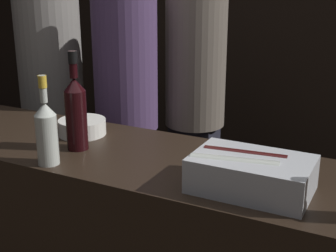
{
  "coord_description": "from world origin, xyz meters",
  "views": [
    {
      "loc": [
        0.74,
        -1.13,
        1.61
      ],
      "look_at": [
        0.0,
        0.31,
        1.09
      ],
      "focal_mm": 50.0,
      "sensor_mm": 36.0,
      "label": 1
    }
  ],
  "objects_px": {
    "bowl_white": "(82,127)",
    "red_wine_bottle_black_foil": "(76,111)",
    "rose_wine_bottle": "(46,130)",
    "person_blond_tee": "(51,81)",
    "ice_bin_with_bottles": "(249,172)",
    "person_grey_polo": "(126,93)",
    "person_in_hoodie": "(195,92)"
  },
  "relations": [
    {
      "from": "bowl_white",
      "to": "red_wine_bottle_black_foil",
      "type": "xyz_separation_m",
      "value": [
        0.09,
        -0.15,
        0.12
      ]
    },
    {
      "from": "rose_wine_bottle",
      "to": "person_blond_tee",
      "type": "xyz_separation_m",
      "value": [
        -0.76,
        0.91,
        -0.08
      ]
    },
    {
      "from": "ice_bin_with_bottles",
      "to": "person_grey_polo",
      "type": "bearing_deg",
      "value": 142.05
    },
    {
      "from": "person_in_hoodie",
      "to": "person_grey_polo",
      "type": "distance_m",
      "value": 0.41
    },
    {
      "from": "bowl_white",
      "to": "person_blond_tee",
      "type": "height_order",
      "value": "person_blond_tee"
    },
    {
      "from": "rose_wine_bottle",
      "to": "person_in_hoodie",
      "type": "distance_m",
      "value": 1.12
    },
    {
      "from": "bowl_white",
      "to": "person_in_hoodie",
      "type": "height_order",
      "value": "person_in_hoodie"
    },
    {
      "from": "ice_bin_with_bottles",
      "to": "person_grey_polo",
      "type": "relative_size",
      "value": 0.2
    },
    {
      "from": "red_wine_bottle_black_foil",
      "to": "person_blond_tee",
      "type": "xyz_separation_m",
      "value": [
        -0.76,
        0.74,
        -0.11
      ]
    },
    {
      "from": "rose_wine_bottle",
      "to": "person_grey_polo",
      "type": "height_order",
      "value": "person_grey_polo"
    },
    {
      "from": "red_wine_bottle_black_foil",
      "to": "rose_wine_bottle",
      "type": "bearing_deg",
      "value": -89.23
    },
    {
      "from": "person_blond_tee",
      "to": "red_wine_bottle_black_foil",
      "type": "bearing_deg",
      "value": -86.0
    },
    {
      "from": "red_wine_bottle_black_foil",
      "to": "person_in_hoodie",
      "type": "xyz_separation_m",
      "value": [
        0.08,
        0.95,
        -0.13
      ]
    },
    {
      "from": "bowl_white",
      "to": "person_blond_tee",
      "type": "xyz_separation_m",
      "value": [
        -0.67,
        0.59,
        0.01
      ]
    },
    {
      "from": "person_in_hoodie",
      "to": "person_blond_tee",
      "type": "relative_size",
      "value": 0.97
    },
    {
      "from": "person_in_hoodie",
      "to": "person_blond_tee",
      "type": "xyz_separation_m",
      "value": [
        -0.84,
        -0.21,
        0.02
      ]
    },
    {
      "from": "rose_wine_bottle",
      "to": "person_in_hoodie",
      "type": "relative_size",
      "value": 0.18
    },
    {
      "from": "person_blond_tee",
      "to": "rose_wine_bottle",
      "type": "bearing_deg",
      "value": -91.88
    },
    {
      "from": "person_blond_tee",
      "to": "person_grey_polo",
      "type": "xyz_separation_m",
      "value": [
        0.59,
        -0.11,
        0.02
      ]
    },
    {
      "from": "person_blond_tee",
      "to": "person_grey_polo",
      "type": "distance_m",
      "value": 0.6
    },
    {
      "from": "bowl_white",
      "to": "ice_bin_with_bottles",
      "type": "bearing_deg",
      "value": -14.34
    },
    {
      "from": "person_grey_polo",
      "to": "ice_bin_with_bottles",
      "type": "bearing_deg",
      "value": -60.42
    },
    {
      "from": "person_grey_polo",
      "to": "person_in_hoodie",
      "type": "bearing_deg",
      "value": 29.74
    },
    {
      "from": "bowl_white",
      "to": "person_grey_polo",
      "type": "height_order",
      "value": "person_grey_polo"
    },
    {
      "from": "ice_bin_with_bottles",
      "to": "red_wine_bottle_black_foil",
      "type": "xyz_separation_m",
      "value": [
        -0.7,
        0.05,
        0.09
      ]
    },
    {
      "from": "bowl_white",
      "to": "red_wine_bottle_black_foil",
      "type": "relative_size",
      "value": 0.52
    },
    {
      "from": "person_grey_polo",
      "to": "rose_wine_bottle",
      "type": "bearing_deg",
      "value": -100.33
    },
    {
      "from": "red_wine_bottle_black_foil",
      "to": "person_grey_polo",
      "type": "bearing_deg",
      "value": 105.13
    },
    {
      "from": "person_in_hoodie",
      "to": "ice_bin_with_bottles",
      "type": "bearing_deg",
      "value": 83.09
    },
    {
      "from": "ice_bin_with_bottles",
      "to": "person_in_hoodie",
      "type": "xyz_separation_m",
      "value": [
        -0.63,
        1.0,
        -0.03
      ]
    },
    {
      "from": "red_wine_bottle_black_foil",
      "to": "person_in_hoodie",
      "type": "relative_size",
      "value": 0.22
    },
    {
      "from": "ice_bin_with_bottles",
      "to": "person_blond_tee",
      "type": "distance_m",
      "value": 1.66
    }
  ]
}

